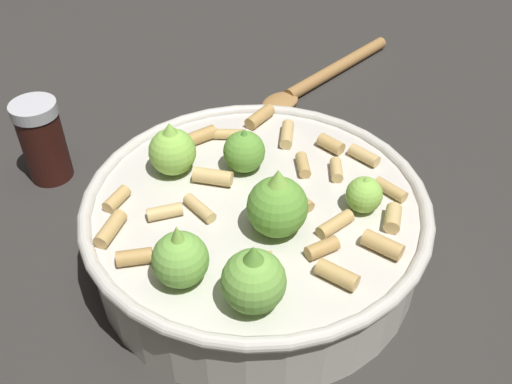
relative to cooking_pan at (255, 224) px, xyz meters
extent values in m
plane|color=#2D2B28|center=(0.00, 0.00, -0.04)|extent=(2.40, 2.40, 0.00)
cylinder|color=beige|center=(0.00, 0.00, -0.01)|extent=(0.27, 0.27, 0.06)
torus|color=beige|center=(0.00, 0.00, 0.02)|extent=(0.28, 0.28, 0.01)
sphere|color=#8CC64C|center=(0.01, -0.08, 0.04)|extent=(0.03, 0.03, 0.03)
cone|color=#8CC64C|center=(0.01, -0.08, 0.05)|extent=(0.02, 0.02, 0.01)
sphere|color=#8CC64C|center=(0.02, 0.08, 0.04)|extent=(0.04, 0.04, 0.04)
cone|color=#8CC64C|center=(0.02, 0.08, 0.06)|extent=(0.02, 0.02, 0.02)
sphere|color=#609E38|center=(-0.03, -0.02, 0.05)|extent=(0.05, 0.05, 0.05)
cone|color=#8CC64C|center=(-0.03, -0.02, 0.07)|extent=(0.02, 0.02, 0.02)
sphere|color=#609E38|center=(0.04, 0.02, 0.04)|extent=(0.04, 0.04, 0.04)
cone|color=#4C8933|center=(0.04, 0.02, 0.06)|extent=(0.01, 0.01, 0.01)
sphere|color=#75B247|center=(-0.10, -0.02, 0.05)|extent=(0.04, 0.04, 0.04)
cone|color=#609E38|center=(-0.10, -0.02, 0.07)|extent=(0.02, 0.02, 0.02)
sphere|color=#75B247|center=(-0.09, 0.03, 0.04)|extent=(0.04, 0.04, 0.04)
cone|color=#8CC64C|center=(-0.09, 0.03, 0.06)|extent=(0.02, 0.02, 0.02)
cylinder|color=tan|center=(-0.03, 0.06, 0.03)|extent=(0.02, 0.03, 0.01)
cylinder|color=tan|center=(0.09, -0.01, 0.03)|extent=(0.03, 0.02, 0.01)
cylinder|color=tan|center=(-0.06, 0.10, 0.03)|extent=(0.03, 0.01, 0.01)
cylinder|color=tan|center=(0.07, 0.07, 0.03)|extent=(0.03, 0.03, 0.01)
cylinder|color=tan|center=(-0.06, -0.07, 0.03)|extent=(0.02, 0.03, 0.01)
cylinder|color=tan|center=(-0.02, 0.04, 0.03)|extent=(0.03, 0.03, 0.01)
cylinder|color=tan|center=(0.11, 0.02, 0.03)|extent=(0.03, 0.02, 0.01)
cylinder|color=tan|center=(0.09, -0.05, 0.03)|extent=(0.02, 0.03, 0.01)
cylinder|color=tan|center=(0.05, -0.03, 0.03)|extent=(0.03, 0.02, 0.01)
cylinder|color=tan|center=(0.01, -0.03, 0.03)|extent=(0.03, 0.03, 0.01)
cylinder|color=tan|center=(0.08, 0.04, 0.03)|extent=(0.02, 0.03, 0.01)
cylinder|color=tan|center=(-0.06, -0.02, 0.03)|extent=(0.02, 0.02, 0.01)
cylinder|color=tan|center=(0.04, -0.10, 0.03)|extent=(0.02, 0.03, 0.01)
cylinder|color=tan|center=(-0.08, 0.07, 0.03)|extent=(0.02, 0.03, 0.01)
cylinder|color=tan|center=(-0.01, -0.07, 0.03)|extent=(0.03, 0.03, 0.01)
cylinder|color=tan|center=(0.00, -0.11, 0.03)|extent=(0.02, 0.01, 0.01)
cylinder|color=tan|center=(0.08, -0.08, 0.03)|extent=(0.02, 0.03, 0.01)
cylinder|color=tan|center=(0.02, 0.04, 0.03)|extent=(0.01, 0.03, 0.01)
cylinder|color=tan|center=(-0.03, -0.10, 0.03)|extent=(0.02, 0.03, 0.01)
cylinder|color=tan|center=(-0.03, 0.11, 0.03)|extent=(0.03, 0.02, 0.01)
cylinder|color=tan|center=(0.05, -0.06, 0.03)|extent=(0.03, 0.01, 0.01)
cylinder|color=tan|center=(-0.04, -0.06, 0.03)|extent=(0.02, 0.03, 0.01)
cylinder|color=#33140F|center=(0.06, 0.23, 0.00)|extent=(0.04, 0.04, 0.07)
cylinder|color=silver|center=(0.06, 0.23, 0.04)|extent=(0.04, 0.04, 0.01)
cylinder|color=#9E703D|center=(0.35, -0.03, -0.03)|extent=(0.18, 0.11, 0.02)
ellipsoid|color=#9E703D|center=(0.25, 0.03, -0.04)|extent=(0.06, 0.06, 0.01)
camera|label=1|loc=(-0.33, -0.08, 0.33)|focal=40.07mm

